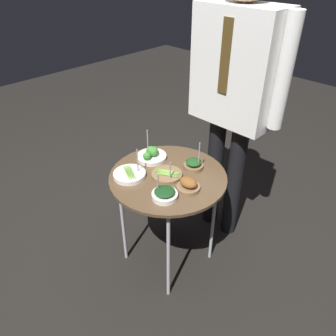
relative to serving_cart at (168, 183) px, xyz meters
The scene contains 9 objects.
ground_plane 0.62m from the serving_cart, ahead, with size 8.00×8.00×0.00m, color black.
serving_cart is the anchor object (origin of this frame).
bowl_asparagus_center 0.06m from the serving_cart, 64.53° to the right, with size 0.17×0.17×0.12m.
bowl_roast_front_center 0.18m from the serving_cart, ahead, with size 0.12×0.12×0.07m.
bowl_broccoli_back_right 0.21m from the serving_cart, 164.16° to the left, with size 0.18×0.18×0.17m.
bowl_asparagus_front_left 0.22m from the serving_cart, 132.87° to the right, with size 0.18×0.18×0.17m.
bowl_spinach_mid_right 0.18m from the serving_cart, 70.70° to the left, with size 0.11×0.11×0.18m.
bowl_spinach_near_rim 0.21m from the serving_cart, 50.39° to the right, with size 0.13×0.13×0.13m.
waiter_figure 0.68m from the serving_cart, 84.99° to the left, with size 0.63×0.24×1.72m.
Camera 1 is at (1.03, -1.05, 1.72)m, focal length 35.00 mm.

